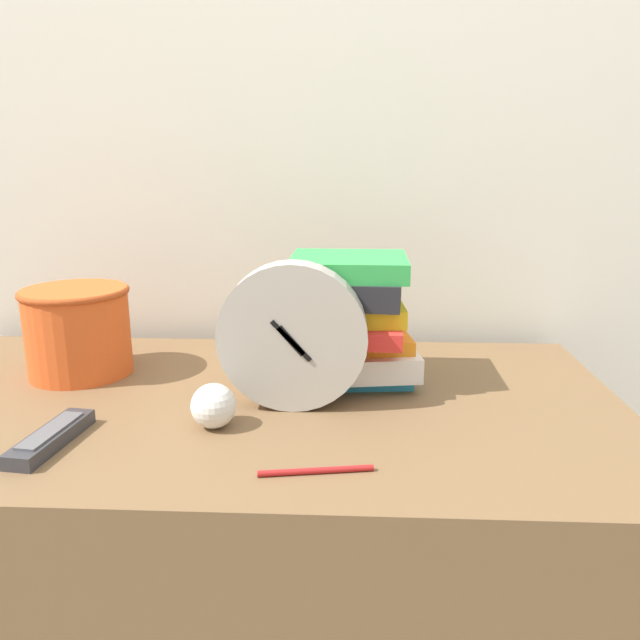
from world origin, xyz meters
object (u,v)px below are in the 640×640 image
at_px(tv_remote, 51,437).
at_px(crumpled_paper_ball, 213,406).
at_px(book_stack, 347,321).
at_px(desk_clock, 293,337).
at_px(basket, 78,328).
at_px(pen, 316,471).

relative_size(tv_remote, crumpled_paper_ball, 2.49).
height_order(book_stack, tv_remote, book_stack).
height_order(desk_clock, book_stack, desk_clock).
bearing_deg(tv_remote, crumpled_paper_ball, 18.04).
xyz_separation_m(desk_clock, basket, (-0.40, 0.14, -0.03)).
distance_m(basket, tv_remote, 0.30).
bearing_deg(crumpled_paper_ball, tv_remote, -161.96).
bearing_deg(basket, crumpled_paper_ball, -36.97).
height_order(desk_clock, pen, desk_clock).
distance_m(desk_clock, tv_remote, 0.36).
height_order(book_stack, crumpled_paper_ball, book_stack).
bearing_deg(basket, desk_clock, -19.02).
distance_m(book_stack, crumpled_paper_ball, 0.28).
height_order(basket, crumpled_paper_ball, basket).
relative_size(desk_clock, book_stack, 0.93).
distance_m(tv_remote, pen, 0.37).
bearing_deg(tv_remote, desk_clock, 25.09).
height_order(basket, pen, basket).
bearing_deg(pen, book_stack, 83.78).
bearing_deg(book_stack, basket, 176.75).
bearing_deg(pen, basket, 141.90).
bearing_deg(desk_clock, book_stack, 53.14).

